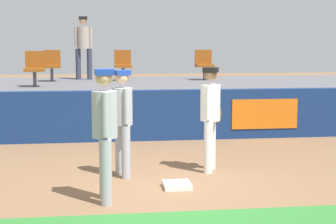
{
  "coord_description": "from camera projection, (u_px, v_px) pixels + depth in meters",
  "views": [
    {
      "loc": [
        -0.87,
        -7.59,
        2.11
      ],
      "look_at": [
        0.28,
        1.07,
        1.0
      ],
      "focal_mm": 57.72,
      "sensor_mm": 36.0,
      "label": 1
    }
  ],
  "objects": [
    {
      "name": "player_runner_visitor",
      "position": [
        122.0,
        115.0,
        8.52
      ],
      "size": [
        0.4,
        0.46,
        1.7
      ],
      "rotation": [
        0.0,
        0.0,
        -1.28
      ],
      "color": "#9EA3AD",
      "rests_on": "ground_plane"
    },
    {
      "name": "player_coach_visitor",
      "position": [
        105.0,
        126.0,
        7.12
      ],
      "size": [
        0.35,
        0.5,
        1.78
      ],
      "rotation": [
        0.0,
        0.0,
        -1.53
      ],
      "color": "#9EA3AD",
      "rests_on": "ground_plane"
    },
    {
      "name": "seat_back_right",
      "position": [
        204.0,
        63.0,
        15.09
      ],
      "size": [
        0.48,
        0.44,
        0.84
      ],
      "color": "#4C4C51",
      "rests_on": "bleacher_platform"
    },
    {
      "name": "seat_back_left",
      "position": [
        52.0,
        64.0,
        14.55
      ],
      "size": [
        0.45,
        0.44,
        0.84
      ],
      "color": "#4C4C51",
      "rests_on": "bleacher_platform"
    },
    {
      "name": "field_wall",
      "position": [
        138.0,
        115.0,
        11.76
      ],
      "size": [
        18.0,
        0.26,
        1.1
      ],
      "color": "navy",
      "rests_on": "ground_plane"
    },
    {
      "name": "bleacher_platform",
      "position": [
        130.0,
        103.0,
        14.28
      ],
      "size": [
        18.0,
        4.8,
        1.09
      ],
      "primitive_type": "cube",
      "color": "#59595E",
      "rests_on": "ground_plane"
    },
    {
      "name": "ground_plane",
      "position": [
        159.0,
        190.0,
        7.84
      ],
      "size": [
        60.0,
        60.0,
        0.0
      ],
      "primitive_type": "plane",
      "color": "brown"
    },
    {
      "name": "seat_front_left",
      "position": [
        35.0,
        67.0,
        12.74
      ],
      "size": [
        0.46,
        0.44,
        0.84
      ],
      "color": "#4C4C51",
      "rests_on": "bleacher_platform"
    },
    {
      "name": "player_fielder_home",
      "position": [
        211.0,
        112.0,
        8.89
      ],
      "size": [
        0.47,
        0.49,
        1.72
      ],
      "rotation": [
        0.0,
        0.0,
        -1.94
      ],
      "color": "white",
      "rests_on": "ground_plane"
    },
    {
      "name": "spectator_hooded",
      "position": [
        84.0,
        43.0,
        15.2
      ],
      "size": [
        0.5,
        0.34,
        1.77
      ],
      "rotation": [
        0.0,
        0.0,
        3.15
      ],
      "color": "#33384C",
      "rests_on": "bleacher_platform"
    },
    {
      "name": "seat_back_center",
      "position": [
        123.0,
        63.0,
        14.8
      ],
      "size": [
        0.46,
        0.44,
        0.84
      ],
      "color": "#4C4C51",
      "rests_on": "bleacher_platform"
    },
    {
      "name": "first_base",
      "position": [
        177.0,
        185.0,
        7.94
      ],
      "size": [
        0.4,
        0.4,
        0.08
      ],
      "primitive_type": "cube",
      "color": "white",
      "rests_on": "ground_plane"
    }
  ]
}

